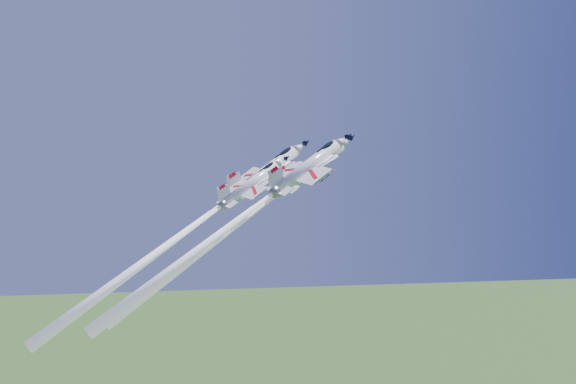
{
  "coord_description": "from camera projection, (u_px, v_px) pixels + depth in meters",
  "views": [
    {
      "loc": [
        -14.88,
        -100.31,
        83.42
      ],
      "look_at": [
        0.0,
        0.0,
        77.79
      ],
      "focal_mm": 40.0,
      "sensor_mm": 36.0,
      "label": 1
    }
  ],
  "objects": [
    {
      "name": "jet_right",
      "position": [
        239.0,
        219.0,
        92.14
      ],
      "size": [
        34.48,
        17.76,
        32.27
      ],
      "rotation": [
        0.58,
        0.12,
        -1.14
      ],
      "color": "white"
    },
    {
      "name": "jet_slot",
      "position": [
        178.0,
        238.0,
        94.44
      ],
      "size": [
        32.94,
        16.88,
        31.45
      ],
      "rotation": [
        0.58,
        0.12,
        -1.14
      ],
      "color": "white"
    },
    {
      "name": "jet_lead",
      "position": [
        248.0,
        216.0,
        98.4
      ],
      "size": [
        35.08,
        18.07,
        32.86
      ],
      "rotation": [
        0.58,
        0.12,
        -1.14
      ],
      "color": "white"
    },
    {
      "name": "jet_left",
      "position": [
        190.0,
        228.0,
        99.85
      ],
      "size": [
        38.08,
        19.56,
        35.99
      ],
      "rotation": [
        0.58,
        0.12,
        -1.14
      ],
      "color": "white"
    }
  ]
}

